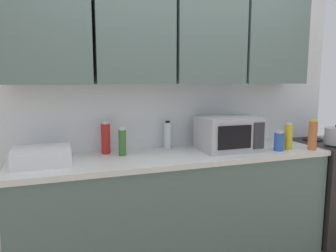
{
  "coord_description": "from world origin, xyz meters",
  "views": [
    {
      "loc": [
        -0.86,
        -2.6,
        1.48
      ],
      "look_at": [
        -0.06,
        -0.25,
        1.12
      ],
      "focal_mm": 33.89,
      "sensor_mm": 36.0,
      "label": 1
    }
  ],
  "objects_px": {
    "microwave": "(228,133)",
    "dish_rack": "(42,156)",
    "bottle_green_oil": "(122,142)",
    "bottle_spice_jar": "(313,135)",
    "stove_range": "(334,187)",
    "bottle_red_sauce": "(106,138)",
    "bottle_blue_cleaner": "(279,141)",
    "bottle_clear_tall": "(168,135)",
    "bottle_yellow_mustard": "(289,136)"
  },
  "relations": [
    {
      "from": "dish_rack",
      "to": "bottle_red_sauce",
      "type": "bearing_deg",
      "value": 23.67
    },
    {
      "from": "stove_range",
      "to": "bottle_yellow_mustard",
      "type": "bearing_deg",
      "value": -169.76
    },
    {
      "from": "bottle_clear_tall",
      "to": "stove_range",
      "type": "bearing_deg",
      "value": -8.53
    },
    {
      "from": "dish_rack",
      "to": "stove_range",
      "type": "bearing_deg",
      "value": -0.44
    },
    {
      "from": "bottle_spice_jar",
      "to": "bottle_yellow_mustard",
      "type": "relative_size",
      "value": 1.13
    },
    {
      "from": "microwave",
      "to": "bottle_spice_jar",
      "type": "height_order",
      "value": "microwave"
    },
    {
      "from": "bottle_spice_jar",
      "to": "bottle_red_sauce",
      "type": "relative_size",
      "value": 0.98
    },
    {
      "from": "bottle_clear_tall",
      "to": "microwave",
      "type": "bearing_deg",
      "value": -25.39
    },
    {
      "from": "dish_rack",
      "to": "bottle_spice_jar",
      "type": "height_order",
      "value": "bottle_spice_jar"
    },
    {
      "from": "bottle_green_oil",
      "to": "stove_range",
      "type": "bearing_deg",
      "value": -3.12
    },
    {
      "from": "dish_rack",
      "to": "bottle_green_oil",
      "type": "height_order",
      "value": "bottle_green_oil"
    },
    {
      "from": "bottle_spice_jar",
      "to": "microwave",
      "type": "bearing_deg",
      "value": 161.35
    },
    {
      "from": "bottle_spice_jar",
      "to": "bottle_yellow_mustard",
      "type": "bearing_deg",
      "value": 156.42
    },
    {
      "from": "bottle_green_oil",
      "to": "bottle_blue_cleaner",
      "type": "distance_m",
      "value": 1.29
    },
    {
      "from": "microwave",
      "to": "bottle_green_oil",
      "type": "height_order",
      "value": "microwave"
    },
    {
      "from": "bottle_blue_cleaner",
      "to": "dish_rack",
      "type": "bearing_deg",
      "value": 175.05
    },
    {
      "from": "bottle_clear_tall",
      "to": "bottle_yellow_mustard",
      "type": "relative_size",
      "value": 1.05
    },
    {
      "from": "stove_range",
      "to": "microwave",
      "type": "xyz_separation_m",
      "value": [
        -1.17,
        0.03,
        0.59
      ]
    },
    {
      "from": "bottle_clear_tall",
      "to": "bottle_blue_cleaner",
      "type": "bearing_deg",
      "value": -24.46
    },
    {
      "from": "dish_rack",
      "to": "bottle_green_oil",
      "type": "bearing_deg",
      "value": 9.03
    },
    {
      "from": "bottle_spice_jar",
      "to": "bottle_blue_cleaner",
      "type": "relative_size",
      "value": 1.49
    },
    {
      "from": "bottle_spice_jar",
      "to": "bottle_green_oil",
      "type": "bearing_deg",
      "value": 168.6
    },
    {
      "from": "bottle_green_oil",
      "to": "bottle_red_sauce",
      "type": "relative_size",
      "value": 0.86
    },
    {
      "from": "bottle_clear_tall",
      "to": "bottle_yellow_mustard",
      "type": "distance_m",
      "value": 1.02
    },
    {
      "from": "microwave",
      "to": "bottle_green_oil",
      "type": "bearing_deg",
      "value": 174.41
    },
    {
      "from": "bottle_blue_cleaner",
      "to": "bottle_red_sauce",
      "type": "height_order",
      "value": "bottle_red_sauce"
    },
    {
      "from": "dish_rack",
      "to": "microwave",
      "type": "bearing_deg",
      "value": 0.22
    },
    {
      "from": "stove_range",
      "to": "bottle_clear_tall",
      "type": "distance_m",
      "value": 1.74
    },
    {
      "from": "microwave",
      "to": "dish_rack",
      "type": "distance_m",
      "value": 1.46
    },
    {
      "from": "bottle_green_oil",
      "to": "bottle_spice_jar",
      "type": "distance_m",
      "value": 1.58
    },
    {
      "from": "dish_rack",
      "to": "bottle_yellow_mustard",
      "type": "distance_m",
      "value": 1.95
    },
    {
      "from": "microwave",
      "to": "bottle_red_sauce",
      "type": "xyz_separation_m",
      "value": [
        -0.99,
        0.2,
        -0.01
      ]
    },
    {
      "from": "stove_range",
      "to": "bottle_red_sauce",
      "type": "bearing_deg",
      "value": 174.09
    },
    {
      "from": "bottle_red_sauce",
      "to": "stove_range",
      "type": "bearing_deg",
      "value": -5.91
    },
    {
      "from": "bottle_blue_cleaner",
      "to": "bottle_red_sauce",
      "type": "xyz_separation_m",
      "value": [
        -1.37,
        0.36,
        0.05
      ]
    },
    {
      "from": "bottle_clear_tall",
      "to": "bottle_yellow_mustard",
      "type": "xyz_separation_m",
      "value": [
        0.95,
        -0.37,
        -0.0
      ]
    },
    {
      "from": "bottle_clear_tall",
      "to": "dish_rack",
      "type": "bearing_deg",
      "value": -167.28
    },
    {
      "from": "bottle_blue_cleaner",
      "to": "bottle_clear_tall",
      "type": "distance_m",
      "value": 0.93
    },
    {
      "from": "bottle_spice_jar",
      "to": "bottle_blue_cleaner",
      "type": "height_order",
      "value": "bottle_spice_jar"
    },
    {
      "from": "bottle_yellow_mustard",
      "to": "stove_range",
      "type": "bearing_deg",
      "value": 10.24
    },
    {
      "from": "bottle_red_sauce",
      "to": "bottle_blue_cleaner",
      "type": "bearing_deg",
      "value": -14.81
    },
    {
      "from": "bottle_spice_jar",
      "to": "bottle_blue_cleaner",
      "type": "bearing_deg",
      "value": 167.94
    },
    {
      "from": "bottle_spice_jar",
      "to": "bottle_red_sauce",
      "type": "height_order",
      "value": "bottle_red_sauce"
    },
    {
      "from": "microwave",
      "to": "bottle_red_sauce",
      "type": "relative_size",
      "value": 1.83
    },
    {
      "from": "microwave",
      "to": "dish_rack",
      "type": "bearing_deg",
      "value": -179.78
    },
    {
      "from": "bottle_red_sauce",
      "to": "bottle_spice_jar",
      "type": "bearing_deg",
      "value": -14.33
    },
    {
      "from": "bottle_clear_tall",
      "to": "bottle_green_oil",
      "type": "bearing_deg",
      "value": -162.36
    },
    {
      "from": "stove_range",
      "to": "bottle_green_oil",
      "type": "xyz_separation_m",
      "value": [
        -2.05,
        0.11,
        0.55
      ]
    },
    {
      "from": "stove_range",
      "to": "microwave",
      "type": "bearing_deg",
      "value": 178.75
    },
    {
      "from": "bottle_green_oil",
      "to": "bottle_clear_tall",
      "type": "bearing_deg",
      "value": 17.64
    }
  ]
}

